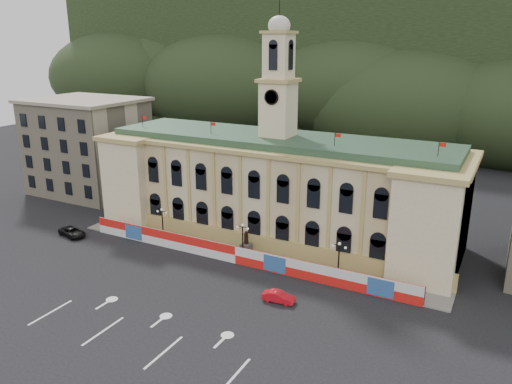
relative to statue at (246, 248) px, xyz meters
The scene contains 13 objects.
ground 18.04m from the statue, 90.00° to the right, with size 260.00×260.00×0.00m, color black.
lane_markings 23.03m from the statue, 90.00° to the right, with size 26.00×10.00×0.02m, color white, non-canonical shape.
hill_ridge 105.59m from the statue, 89.98° to the left, with size 230.00×80.00×64.00m.
city_hall 11.71m from the statue, 90.00° to the left, with size 56.20×17.60×37.10m.
side_building_left 45.63m from the statue, 163.26° to the left, with size 21.00×17.00×18.60m.
hoarding_fence 2.93m from the statue, 88.90° to the right, with size 50.00×0.44×2.50m.
pavement 1.13m from the statue, 90.00° to the right, with size 56.00×5.50×0.16m, color slate.
statue is the anchor object (origin of this frame).
lamp_left 14.16m from the statue, behind, with size 1.96×0.44×5.15m.
lamp_center 2.14m from the statue, 90.00° to the right, with size 1.96×0.44×5.15m.
lamp_right 14.16m from the statue, ahead, with size 1.96×0.44×5.15m.
red_sedan 13.79m from the statue, 44.97° to the right, with size 4.02×1.69×1.29m, color red.
black_suv 28.29m from the statue, 166.82° to the right, with size 5.39×3.29×1.40m, color black.
Camera 1 is at (31.86, -39.15, 29.57)m, focal length 35.00 mm.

